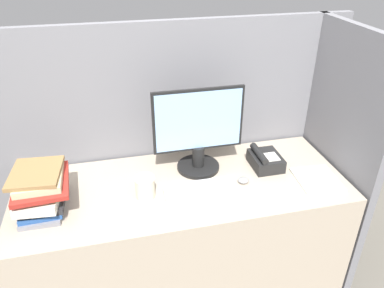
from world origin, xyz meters
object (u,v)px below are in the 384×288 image
object	(u,v)px
monitor	(198,133)
book_stack	(41,190)
coffee_cup	(145,187)
keyboard	(200,189)
desk_telephone	(265,160)
mouse	(243,180)

from	to	relation	value
monitor	book_stack	bearing A→B (deg)	-168.19
coffee_cup	book_stack	xyz separation A→B (m)	(-0.47, 0.03, 0.05)
coffee_cup	book_stack	distance (m)	0.48
monitor	coffee_cup	world-z (taller)	monitor
keyboard	book_stack	world-z (taller)	book_stack
coffee_cup	keyboard	bearing A→B (deg)	-2.52
desk_telephone	mouse	bearing A→B (deg)	-144.84
monitor	mouse	xyz separation A→B (m)	(0.19, -0.19, -0.20)
monitor	coffee_cup	bearing A→B (deg)	-148.78
coffee_cup	book_stack	size ratio (longest dim) A/B	0.35
book_stack	coffee_cup	bearing A→B (deg)	-3.05
monitor	coffee_cup	size ratio (longest dim) A/B	4.26
keyboard	desk_telephone	world-z (taller)	desk_telephone
keyboard	coffee_cup	size ratio (longest dim) A/B	3.26
book_stack	desk_telephone	world-z (taller)	book_stack
keyboard	mouse	xyz separation A→B (m)	(0.23, 0.01, 0.00)
mouse	desk_telephone	bearing A→B (deg)	35.16
book_stack	desk_telephone	bearing A→B (deg)	4.69
mouse	desk_telephone	world-z (taller)	desk_telephone
keyboard	coffee_cup	xyz separation A→B (m)	(-0.27, 0.01, 0.05)
mouse	desk_telephone	size ratio (longest dim) A/B	0.30
mouse	book_stack	bearing A→B (deg)	178.61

